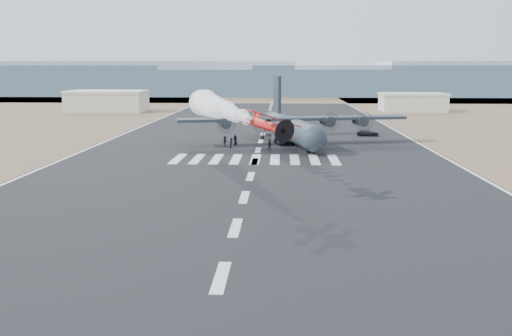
# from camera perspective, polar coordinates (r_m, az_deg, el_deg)

# --- Properties ---
(ground) EXTENTS (500.00, 500.00, 0.00)m
(ground) POSITION_cam_1_polar(r_m,az_deg,el_deg) (38.90, -3.53, -10.84)
(ground) COLOR black
(ground) RESTS_ON ground
(scrub_far) EXTENTS (500.00, 80.00, 0.00)m
(scrub_far) POSITION_cam_1_polar(r_m,az_deg,el_deg) (266.53, 1.75, 7.00)
(scrub_far) COLOR brown
(scrub_far) RESTS_ON ground
(runway_markings) EXTENTS (60.00, 260.00, 0.01)m
(runway_markings) POSITION_cam_1_polar(r_m,az_deg,el_deg) (97.21, 0.22, 1.81)
(runway_markings) COLOR silver
(runway_markings) RESTS_ON ground
(ridge_seg_b) EXTENTS (150.00, 50.00, 15.00)m
(ridge_seg_b) POSITION_cam_1_polar(r_m,az_deg,el_deg) (325.11, -21.98, 8.15)
(ridge_seg_b) COLOR #869BAA
(ridge_seg_b) RESTS_ON ground
(ridge_seg_c) EXTENTS (150.00, 50.00, 17.00)m
(ridge_seg_c) POSITION_cam_1_polar(r_m,az_deg,el_deg) (304.12, -10.64, 8.81)
(ridge_seg_c) COLOR #869BAA
(ridge_seg_c) RESTS_ON ground
(ridge_seg_d) EXTENTS (150.00, 50.00, 13.00)m
(ridge_seg_d) POSITION_cam_1_polar(r_m,az_deg,el_deg) (296.26, 1.84, 8.56)
(ridge_seg_d) COLOR #869BAA
(ridge_seg_d) RESTS_ON ground
(ridge_seg_e) EXTENTS (150.00, 50.00, 15.00)m
(ridge_seg_e) POSITION_cam_1_polar(r_m,az_deg,el_deg) (302.43, 14.39, 8.47)
(ridge_seg_e) COLOR #869BAA
(ridge_seg_e) RESTS_ON ground
(hangar_left) EXTENTS (24.50, 14.50, 6.70)m
(hangar_left) POSITION_cam_1_polar(r_m,az_deg,el_deg) (189.89, -14.66, 6.51)
(hangar_left) COLOR #B6AFA2
(hangar_left) RESTS_ON ground
(hangar_right) EXTENTS (20.50, 12.50, 5.90)m
(hangar_right) POSITION_cam_1_polar(r_m,az_deg,el_deg) (191.13, 15.39, 6.38)
(hangar_right) COLOR #B6AFA2
(hangar_right) RESTS_ON ground
(aerobatic_biplane) EXTENTS (6.44, 6.29, 3.55)m
(aerobatic_biplane) POSITION_cam_1_polar(r_m,az_deg,el_deg) (59.22, 1.28, 4.29)
(aerobatic_biplane) COLOR red
(smoke_trail) EXTENTS (13.29, 34.55, 4.23)m
(smoke_trail) POSITION_cam_1_polar(r_m,az_deg,el_deg) (87.84, -4.50, 6.29)
(smoke_trail) COLOR white
(transport_aircraft) EXTENTS (42.03, 34.38, 12.21)m
(transport_aircraft) POSITION_cam_1_polar(r_m,az_deg,el_deg) (106.18, 3.47, 4.19)
(transport_aircraft) COLOR #1F262E
(transport_aircraft) RESTS_ON ground
(support_vehicle) EXTENTS (4.77, 2.49, 1.28)m
(support_vehicle) POSITION_cam_1_polar(r_m,az_deg,el_deg) (119.72, 11.10, 3.47)
(support_vehicle) COLOR black
(support_vehicle) RESTS_ON ground
(crew_a) EXTENTS (0.66, 0.72, 1.59)m
(crew_a) POSITION_cam_1_polar(r_m,az_deg,el_deg) (99.99, 4.07, 2.47)
(crew_a) COLOR black
(crew_a) RESTS_ON ground
(crew_b) EXTENTS (0.61, 0.90, 1.75)m
(crew_b) POSITION_cam_1_polar(r_m,az_deg,el_deg) (99.91, -2.46, 2.53)
(crew_b) COLOR black
(crew_b) RESTS_ON ground
(crew_c) EXTENTS (1.33, 1.03, 1.86)m
(crew_c) POSITION_cam_1_polar(r_m,az_deg,el_deg) (101.65, -3.12, 2.68)
(crew_c) COLOR black
(crew_c) RESTS_ON ground
(crew_d) EXTENTS (1.12, 0.93, 1.71)m
(crew_d) POSITION_cam_1_polar(r_m,az_deg,el_deg) (102.06, 2.54, 2.67)
(crew_d) COLOR black
(crew_d) RESTS_ON ground
(crew_e) EXTENTS (1.03, 0.92, 1.79)m
(crew_e) POSITION_cam_1_polar(r_m,az_deg,el_deg) (103.76, -2.09, 2.82)
(crew_e) COLOR black
(crew_e) RESTS_ON ground
(crew_f) EXTENTS (1.66, 0.99, 1.70)m
(crew_f) POSITION_cam_1_polar(r_m,az_deg,el_deg) (101.69, 2.89, 2.64)
(crew_f) COLOR black
(crew_f) RESTS_ON ground
(crew_g) EXTENTS (0.70, 0.64, 1.56)m
(crew_g) POSITION_cam_1_polar(r_m,az_deg,el_deg) (103.06, 3.20, 2.70)
(crew_g) COLOR black
(crew_g) RESTS_ON ground
(crew_h) EXTENTS (0.88, 0.55, 1.82)m
(crew_h) POSITION_cam_1_polar(r_m,az_deg,el_deg) (96.48, 1.39, 2.29)
(crew_h) COLOR black
(crew_h) RESTS_ON ground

